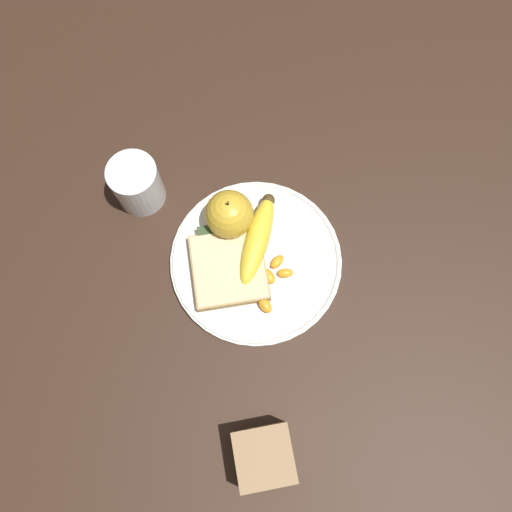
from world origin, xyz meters
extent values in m
plane|color=#332116|center=(0.00, 0.00, 0.00)|extent=(3.00, 3.00, 0.00)
cylinder|color=silver|center=(0.00, 0.00, 0.01)|extent=(0.29, 0.29, 0.01)
torus|color=silver|center=(0.00, 0.00, 0.01)|extent=(0.28, 0.28, 0.01)
cylinder|color=silver|center=(0.16, 0.17, 0.04)|extent=(0.08, 0.08, 0.09)
cylinder|color=orange|center=(0.16, 0.17, 0.04)|extent=(0.07, 0.07, 0.07)
sphere|color=gold|center=(0.07, 0.03, 0.05)|extent=(0.08, 0.08, 0.08)
cylinder|color=brown|center=(0.07, 0.03, 0.10)|extent=(0.00, 0.00, 0.01)
ellipsoid|color=yellow|center=(0.03, -0.01, 0.03)|extent=(0.16, 0.10, 0.04)
sphere|color=#473319|center=(0.09, -0.04, 0.03)|extent=(0.02, 0.02, 0.02)
cube|color=#AB8751|center=(-0.01, 0.05, 0.02)|extent=(0.13, 0.12, 0.02)
cube|color=beige|center=(-0.01, 0.05, 0.02)|extent=(0.12, 0.12, 0.02)
cube|color=silver|center=(0.00, -0.04, 0.01)|extent=(0.05, 0.11, 0.00)
cube|color=silver|center=(-0.03, 0.03, 0.01)|extent=(0.04, 0.06, 0.00)
cube|color=silver|center=(0.05, 0.07, 0.02)|extent=(0.04, 0.03, 0.02)
cube|color=#334728|center=(0.05, 0.07, 0.03)|extent=(0.04, 0.03, 0.00)
ellipsoid|color=orange|center=(-0.02, 0.01, 0.02)|extent=(0.03, 0.03, 0.01)
ellipsoid|color=orange|center=(-0.08, 0.00, 0.02)|extent=(0.03, 0.03, 0.02)
ellipsoid|color=orange|center=(-0.03, -0.04, 0.02)|extent=(0.02, 0.03, 0.01)
ellipsoid|color=orange|center=(-0.02, 0.00, 0.02)|extent=(0.02, 0.03, 0.01)
ellipsoid|color=orange|center=(-0.01, -0.03, 0.02)|extent=(0.03, 0.03, 0.01)
ellipsoid|color=orange|center=(-0.03, -0.01, 0.02)|extent=(0.03, 0.03, 0.02)
cube|color=#93704C|center=(-0.30, 0.04, 0.04)|extent=(0.08, 0.08, 0.07)
camera|label=1|loc=(-0.24, 0.04, 0.80)|focal=35.00mm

